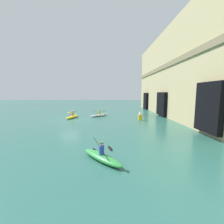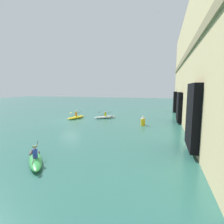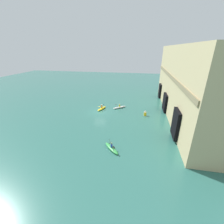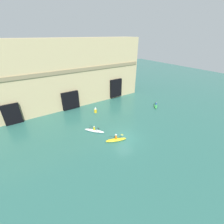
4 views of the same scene
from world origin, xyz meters
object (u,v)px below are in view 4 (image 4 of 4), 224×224
at_px(marker_buoy, 95,110).
at_px(kayak_green, 156,105).
at_px(kayak_white, 94,131).
at_px(kayak_yellow, 116,140).

bearing_deg(marker_buoy, kayak_green, -20.77).
height_order(kayak_white, kayak_green, kayak_green).
bearing_deg(kayak_yellow, marker_buoy, -80.40).
distance_m(kayak_green, marker_buoy, 13.49).
bearing_deg(kayak_white, kayak_green, -126.07).
relative_size(kayak_white, marker_buoy, 2.43).
height_order(kayak_white, marker_buoy, marker_buoy).
bearing_deg(kayak_yellow, kayak_green, -140.80).
xyz_separation_m(kayak_yellow, kayak_green, (14.38, 5.07, -0.01)).
distance_m(kayak_yellow, kayak_white, 4.26).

